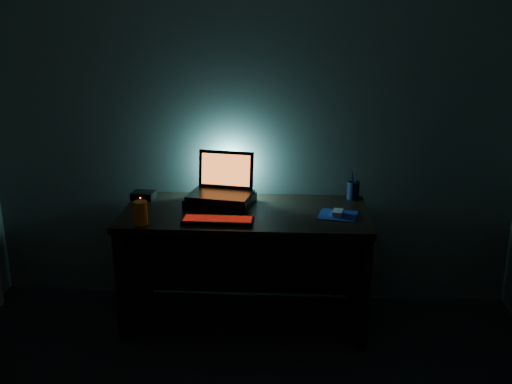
# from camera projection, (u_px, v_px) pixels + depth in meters

# --- Properties ---
(room) EXTENTS (3.50, 4.00, 2.50)m
(room) POSITION_uv_depth(u_px,v_px,m) (203.00, 229.00, 1.79)
(room) COLOR black
(room) RESTS_ON ground
(desk) EXTENTS (1.50, 0.70, 0.75)m
(desk) POSITION_uv_depth(u_px,v_px,m) (246.00, 246.00, 3.61)
(desk) COLOR black
(desk) RESTS_ON ground
(riser) EXTENTS (0.45, 0.36, 0.06)m
(riser) POSITION_uv_depth(u_px,v_px,m) (221.00, 201.00, 3.58)
(riser) COLOR black
(riser) RESTS_ON desk
(laptop) EXTENTS (0.42, 0.34, 0.26)m
(laptop) POSITION_uv_depth(u_px,v_px,m) (223.00, 185.00, 3.60)
(laptop) COLOR black
(laptop) RESTS_ON riser
(keyboard) EXTENTS (0.41, 0.14, 0.03)m
(keyboard) POSITION_uv_depth(u_px,v_px,m) (218.00, 220.00, 3.28)
(keyboard) COLOR black
(keyboard) RESTS_ON desk
(mousepad) EXTENTS (0.26, 0.24, 0.00)m
(mousepad) POSITION_uv_depth(u_px,v_px,m) (338.00, 215.00, 3.40)
(mousepad) COLOR navy
(mousepad) RESTS_ON desk
(mouse) EXTENTS (0.07, 0.10, 0.03)m
(mouse) POSITION_uv_depth(u_px,v_px,m) (338.00, 213.00, 3.39)
(mouse) COLOR #9D9DA3
(mouse) RESTS_ON mousepad
(pen_cup) EXTENTS (0.08, 0.08, 0.11)m
(pen_cup) POSITION_uv_depth(u_px,v_px,m) (353.00, 190.00, 3.69)
(pen_cup) COLOR black
(pen_cup) RESTS_ON desk
(juice_glass) EXTENTS (0.10, 0.10, 0.14)m
(juice_glass) POSITION_uv_depth(u_px,v_px,m) (141.00, 213.00, 3.24)
(juice_glass) COLOR orange
(juice_glass) RESTS_ON desk
(router) EXTENTS (0.15, 0.13, 0.05)m
(router) POSITION_uv_depth(u_px,v_px,m) (143.00, 195.00, 3.70)
(router) COLOR black
(router) RESTS_ON desk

